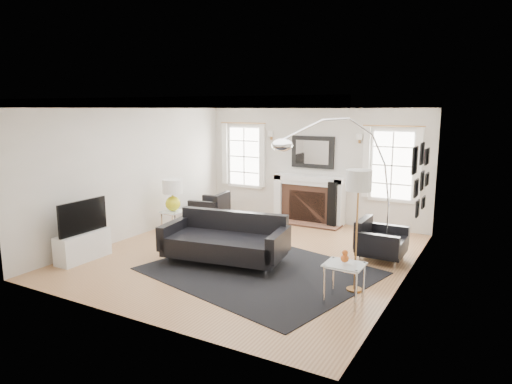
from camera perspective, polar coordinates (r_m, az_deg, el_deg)
The scene contains 25 objects.
floor at distance 8.52m, azimuth -0.78°, elevation -7.83°, with size 6.00×6.00×0.00m, color #986340.
back_wall at distance 10.86m, azimuth 7.15°, elevation 3.67°, with size 5.50×0.04×2.80m, color silver.
front_wall at distance 5.83m, azimuth -15.71°, elevation -2.61°, with size 5.50×0.04×2.80m, color silver.
left_wall at distance 9.84m, azimuth -14.83°, elevation 2.69°, with size 0.04×6.00×2.80m, color silver.
right_wall at distance 7.24m, azimuth 18.42°, elevation -0.25°, with size 0.04×6.00×2.80m, color silver.
ceiling at distance 8.09m, azimuth -0.83°, elevation 11.35°, with size 5.50×6.00×0.02m, color white.
crown_molding at distance 8.09m, azimuth -0.83°, elevation 10.93°, with size 5.50×6.00×0.12m, color white.
fireplace at distance 10.81m, azimuth 6.62°, elevation -0.96°, with size 1.70×0.69×1.11m.
mantel_mirror at distance 10.80m, azimuth 7.09°, elevation 4.97°, with size 1.05×0.07×0.75m.
window_left at distance 11.63m, azimuth -1.44°, elevation 4.49°, with size 1.24×0.15×1.62m.
window_right at distance 10.26m, azimuth 16.66°, elevation 3.24°, with size 1.24×0.15×1.62m.
gallery_wall at distance 8.48m, azimuth 19.93°, elevation 2.10°, with size 0.04×1.73×1.29m.
tv_unit at distance 8.70m, azimuth -20.81°, elevation -5.88°, with size 0.35×1.00×1.09m.
area_rug at distance 7.70m, azimuth 0.49°, elevation -9.82°, with size 3.37×2.81×0.01m, color black.
sofa at distance 8.05m, azimuth -3.76°, elevation -6.14°, with size 2.26×1.29×0.70m.
armchair_left at distance 10.98m, azimuth -5.55°, elevation -1.97°, with size 0.86×0.93×0.56m.
armchair_right at distance 8.46m, azimuth 15.09°, elevation -6.00°, with size 0.80×0.89×0.59m.
coffee_table at distance 9.43m, azimuth -1.84°, elevation -4.02°, with size 0.78×0.78×0.35m.
side_table_left at distance 10.03m, azimuth -10.29°, elevation -2.90°, with size 0.44×0.44×0.48m.
nesting_table at distance 6.47m, azimuth 10.97°, elevation -9.80°, with size 0.53×0.44×0.58m.
gourd_lamp at distance 9.93m, azimuth -10.39°, elevation -0.11°, with size 0.43×0.43×0.69m.
orange_vase at distance 6.40m, azimuth 11.04°, elevation -7.96°, with size 0.11×0.11×0.18m.
arc_floor_lamp at distance 8.12m, azimuth 10.11°, elevation 1.32°, with size 1.84×1.70×2.60m.
stick_floor_lamp at distance 6.65m, azimuth 12.69°, elevation 0.63°, with size 0.37×0.37×1.81m.
speaker_tower at distance 10.46m, azimuth 9.65°, elevation -1.55°, with size 0.21×0.21×1.04m, color black.
Camera 1 is at (4.04, -7.00, 2.69)m, focal length 32.00 mm.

